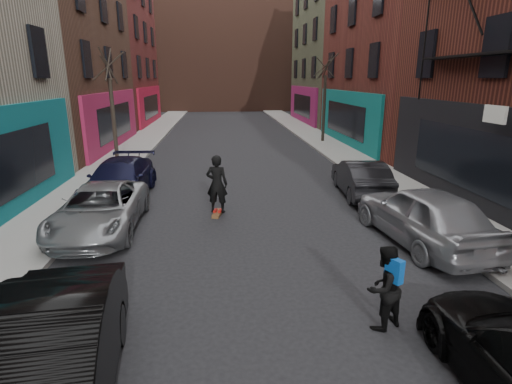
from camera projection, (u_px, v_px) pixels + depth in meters
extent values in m
cube|color=gray|center=(153.00, 133.00, 32.22)|extent=(2.50, 84.00, 0.13)
cube|color=gray|center=(305.00, 131.00, 33.32)|extent=(2.50, 84.00, 0.13)
cube|color=#47281E|center=(224.00, 58.00, 55.75)|extent=(40.00, 10.00, 14.00)
imported|color=black|center=(43.00, 368.00, 5.06)|extent=(2.16, 4.78, 1.52)
imported|color=gray|center=(100.00, 209.00, 11.52)|extent=(2.25, 4.77, 1.32)
imported|color=black|center=(120.00, 179.00, 14.68)|extent=(2.24, 4.96, 1.41)
imported|color=gray|center=(424.00, 215.00, 10.61)|extent=(2.40, 4.88, 1.60)
imported|color=black|center=(361.00, 178.00, 15.06)|extent=(1.77, 4.23, 1.36)
cube|color=brown|center=(218.00, 213.00, 13.02)|extent=(0.39, 0.83, 0.10)
imported|color=black|center=(217.00, 184.00, 12.75)|extent=(0.77, 0.59, 1.89)
imported|color=black|center=(384.00, 288.00, 6.97)|extent=(0.94, 0.87, 1.55)
cube|color=#0B49A5|center=(394.00, 270.00, 6.70)|extent=(0.26, 0.33, 0.42)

